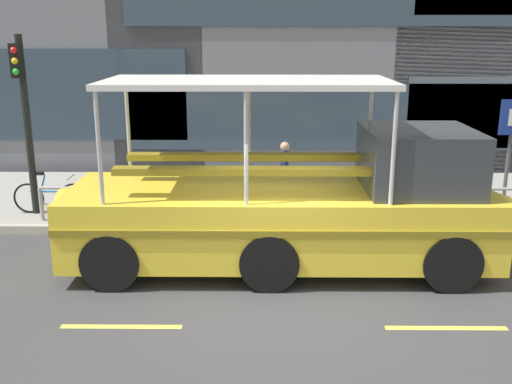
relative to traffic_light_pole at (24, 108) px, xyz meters
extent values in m
plane|color=#3D3D3F|center=(5.51, -3.93, -2.60)|extent=(120.00, 120.00, 0.00)
cube|color=#99968E|center=(5.51, 1.67, -2.51)|extent=(32.00, 4.80, 0.18)
cube|color=#B2ADA3|center=(5.51, -0.82, -2.51)|extent=(32.00, 0.18, 0.18)
cube|color=#DBD64C|center=(3.11, -4.94, -2.59)|extent=(1.80, 0.12, 0.01)
cube|color=#DBD64C|center=(7.91, -4.94, -2.59)|extent=(1.80, 0.12, 0.01)
cube|color=#2D3D4C|center=(7.08, 4.44, -0.82)|extent=(11.62, 0.06, 1.95)
cylinder|color=#9EA0A8|center=(5.60, -0.48, -1.68)|extent=(10.52, 0.07, 0.07)
cylinder|color=#9EA0A8|center=(5.60, -0.48, -2.05)|extent=(10.52, 0.06, 0.06)
cylinder|color=#9EA0A8|center=(0.34, -0.48, -2.05)|extent=(0.09, 0.09, 0.74)
cylinder|color=#9EA0A8|center=(2.10, -0.48, -2.05)|extent=(0.09, 0.09, 0.74)
cylinder|color=#9EA0A8|center=(3.85, -0.48, -2.05)|extent=(0.09, 0.09, 0.74)
cylinder|color=#9EA0A8|center=(5.60, -0.48, -2.05)|extent=(0.09, 0.09, 0.74)
cylinder|color=#9EA0A8|center=(7.36, -0.48, -2.05)|extent=(0.09, 0.09, 0.74)
cylinder|color=#9EA0A8|center=(9.11, -0.48, -2.05)|extent=(0.09, 0.09, 0.74)
cylinder|color=black|center=(0.00, 0.07, -0.43)|extent=(0.16, 0.16, 3.98)
cube|color=black|center=(0.00, -0.13, 1.01)|extent=(0.24, 0.20, 0.72)
sphere|color=red|center=(0.00, -0.24, 1.23)|extent=(0.14, 0.14, 0.14)
sphere|color=gold|center=(0.00, -0.24, 1.01)|extent=(0.14, 0.14, 0.14)
sphere|color=green|center=(0.00, -0.24, 0.79)|extent=(0.14, 0.14, 0.14)
cylinder|color=#4C4F54|center=(10.60, -0.12, -1.12)|extent=(0.08, 0.08, 2.60)
torus|color=black|center=(0.90, 0.05, -2.07)|extent=(0.70, 0.04, 0.70)
torus|color=black|center=(-0.14, 0.05, -2.07)|extent=(0.70, 0.04, 0.70)
cylinder|color=#1E66B2|center=(0.38, 0.05, -1.91)|extent=(0.95, 0.04, 0.04)
cylinder|color=#1E66B2|center=(0.20, 0.05, -1.77)|extent=(0.19, 0.04, 0.51)
cube|color=black|center=(0.16, 0.05, -1.49)|extent=(0.20, 0.08, 0.06)
cylinder|color=#A5A5AA|center=(0.86, 0.05, -1.57)|extent=(0.03, 0.46, 0.03)
cube|color=yellow|center=(5.50, -2.55, -1.71)|extent=(7.58, 2.39, 1.22)
cylinder|color=yellow|center=(1.71, -2.55, -1.71)|extent=(0.38, 1.16, 1.16)
cube|color=olive|center=(5.50, -3.76, -1.56)|extent=(7.58, 0.04, 0.12)
cube|color=#33383D|center=(7.97, -2.55, -0.57)|extent=(1.90, 2.01, 1.07)
cube|color=silver|center=(4.93, -2.55, 0.77)|extent=(4.93, 2.20, 0.10)
cylinder|color=#B2B2B7|center=(7.28, -1.49, -0.19)|extent=(0.07, 0.07, 1.83)
cylinder|color=#B2B2B7|center=(7.28, -3.60, -0.19)|extent=(0.07, 0.07, 1.83)
cylinder|color=#B2B2B7|center=(4.93, -1.49, -0.19)|extent=(0.07, 0.07, 1.83)
cylinder|color=#B2B2B7|center=(4.93, -3.60, -0.19)|extent=(0.07, 0.07, 1.83)
cylinder|color=#B2B2B7|center=(2.59, -1.49, -0.19)|extent=(0.07, 0.07, 1.83)
cylinder|color=#B2B2B7|center=(2.59, -3.60, -0.19)|extent=(0.07, 0.07, 1.83)
cube|color=olive|center=(4.93, -1.97, -0.66)|extent=(4.53, 0.28, 0.12)
cube|color=olive|center=(4.93, -3.12, -0.66)|extent=(4.53, 0.28, 0.12)
cylinder|color=black|center=(8.34, -1.45, -2.10)|extent=(1.00, 0.28, 1.00)
cylinder|color=black|center=(8.34, -3.65, -2.10)|extent=(1.00, 0.28, 1.00)
cylinder|color=black|center=(5.31, -1.45, -2.10)|extent=(1.00, 0.28, 1.00)
cylinder|color=black|center=(5.31, -3.65, -2.10)|extent=(1.00, 0.28, 1.00)
cylinder|color=black|center=(2.66, -1.45, -2.10)|extent=(1.00, 0.28, 1.00)
cylinder|color=black|center=(2.66, -3.65, -2.10)|extent=(1.00, 0.28, 1.00)
cylinder|color=#1E2338|center=(9.35, 0.66, -1.98)|extent=(0.11, 0.11, 0.87)
cylinder|color=#1E2338|center=(9.18, 0.61, -1.98)|extent=(0.11, 0.11, 0.87)
cube|color=#B7B2A8|center=(9.26, 0.63, -1.24)|extent=(0.36, 0.27, 0.62)
cylinder|color=#B7B2A8|center=(9.47, 0.69, -1.27)|extent=(0.08, 0.08, 0.55)
cylinder|color=#B7B2A8|center=(9.05, 0.58, -1.27)|extent=(0.08, 0.08, 0.55)
sphere|color=beige|center=(9.26, 0.63, -0.79)|extent=(0.24, 0.24, 0.24)
cylinder|color=#1E2338|center=(5.73, 0.55, -2.02)|extent=(0.10, 0.10, 0.79)
cylinder|color=#1E2338|center=(5.71, 0.39, -2.02)|extent=(0.10, 0.10, 0.79)
cube|color=navy|center=(5.72, 0.47, -1.35)|extent=(0.20, 0.31, 0.56)
cylinder|color=navy|center=(5.74, 0.66, -1.37)|extent=(0.07, 0.07, 0.50)
cylinder|color=navy|center=(5.70, 0.27, -1.37)|extent=(0.07, 0.07, 0.50)
sphere|color=tan|center=(5.72, 0.47, -0.94)|extent=(0.22, 0.22, 0.22)
camera|label=1|loc=(5.17, -12.69, 1.63)|focal=40.91mm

